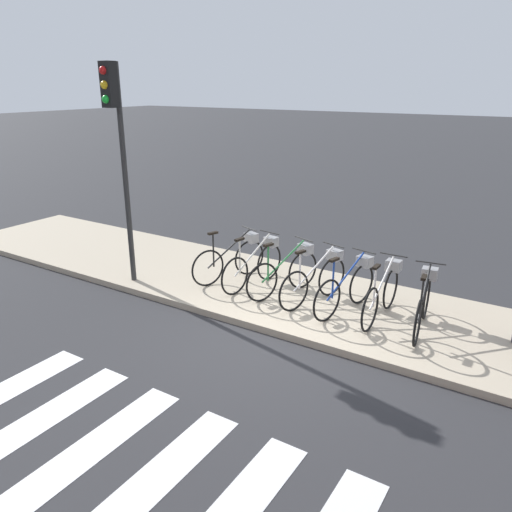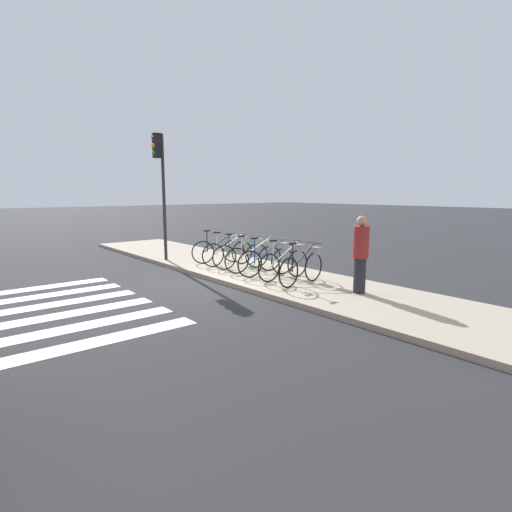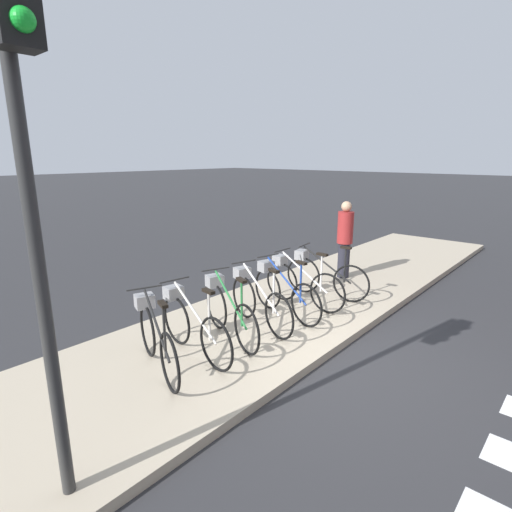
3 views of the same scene
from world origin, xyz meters
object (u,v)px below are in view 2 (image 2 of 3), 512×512
at_px(parked_bicycle_3, 257,256).
at_px(parked_bicycle_4, 270,259).
at_px(parked_bicycle_1, 231,250).
at_px(parked_bicycle_5, 286,261).
at_px(pedestrian, 361,253).
at_px(parked_bicycle_2, 244,253).
at_px(parked_bicycle_0, 221,248).
at_px(parked_bicycle_6, 304,265).
at_px(traffic_light, 160,171).

xyz_separation_m(parked_bicycle_3, parked_bicycle_4, (0.60, -0.04, 0.00)).
distance_m(parked_bicycle_1, parked_bicycle_4, 1.89).
relative_size(parked_bicycle_5, pedestrian, 1.00).
bearing_deg(parked_bicycle_4, parked_bicycle_2, 176.29).
bearing_deg(parked_bicycle_2, parked_bicycle_0, 177.36).
bearing_deg(parked_bicycle_5, parked_bicycle_6, -4.84).
bearing_deg(pedestrian, parked_bicycle_3, -175.36).
bearing_deg(pedestrian, parked_bicycle_2, -176.64).
height_order(parked_bicycle_2, parked_bicycle_3, same).
distance_m(parked_bicycle_0, parked_bicycle_5, 3.02).
height_order(pedestrian, traffic_light, traffic_light).
xyz_separation_m(parked_bicycle_2, parked_bicycle_3, (0.62, -0.04, 0.00)).
relative_size(parked_bicycle_0, parked_bicycle_2, 1.00).
distance_m(parked_bicycle_2, parked_bicycle_3, 0.62).
xyz_separation_m(parked_bicycle_4, traffic_light, (-4.06, -1.05, 2.40)).
distance_m(parked_bicycle_6, traffic_light, 5.91).
bearing_deg(parked_bicycle_3, parked_bicycle_5, 0.50).
xyz_separation_m(parked_bicycle_1, parked_bicycle_4, (1.89, -0.10, 0.00)).
bearing_deg(parked_bicycle_2, traffic_light, -158.39).
bearing_deg(parked_bicycle_1, parked_bicycle_2, -1.59).
bearing_deg(parked_bicycle_4, parked_bicycle_6, -0.14).
height_order(parked_bicycle_2, parked_bicycle_6, same).
bearing_deg(parked_bicycle_6, traffic_light, -168.86).
relative_size(parked_bicycle_5, parked_bicycle_6, 1.01).
xyz_separation_m(parked_bicycle_0, parked_bicycle_2, (1.22, -0.06, 0.00)).
bearing_deg(parked_bicycle_0, parked_bicycle_6, -2.15).
relative_size(parked_bicycle_0, parked_bicycle_4, 0.97).
xyz_separation_m(pedestrian, traffic_light, (-6.68, -1.35, 1.96)).
relative_size(parked_bicycle_3, parked_bicycle_6, 0.97).
xyz_separation_m(parked_bicycle_0, parked_bicycle_4, (2.44, -0.14, 0.00)).
bearing_deg(parked_bicycle_1, parked_bicycle_5, -1.03).
distance_m(parked_bicycle_3, parked_bicycle_4, 0.60).
xyz_separation_m(parked_bicycle_3, parked_bicycle_5, (1.17, 0.01, 0.00)).
height_order(parked_bicycle_3, parked_bicycle_6, same).
height_order(parked_bicycle_0, parked_bicycle_3, same).
bearing_deg(parked_bicycle_0, parked_bicycle_1, -3.94).
relative_size(parked_bicycle_1, parked_bicycle_6, 1.00).
bearing_deg(parked_bicycle_3, parked_bicycle_2, 176.67).
distance_m(parked_bicycle_2, traffic_light, 3.88).
xyz_separation_m(parked_bicycle_3, traffic_light, (-3.46, -1.09, 2.40)).
xyz_separation_m(parked_bicycle_5, traffic_light, (-4.64, -1.10, 2.40)).
relative_size(parked_bicycle_2, pedestrian, 0.95).
relative_size(parked_bicycle_4, traffic_light, 0.42).
bearing_deg(pedestrian, parked_bicycle_4, -173.39).
bearing_deg(parked_bicycle_5, parked_bicycle_1, 178.97).
height_order(parked_bicycle_6, pedestrian, pedestrian).
bearing_deg(parked_bicycle_4, parked_bicycle_0, 176.83).
distance_m(parked_bicycle_1, parked_bicycle_5, 2.47).
distance_m(parked_bicycle_5, parked_bicycle_6, 0.67).
distance_m(parked_bicycle_3, traffic_light, 4.35).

